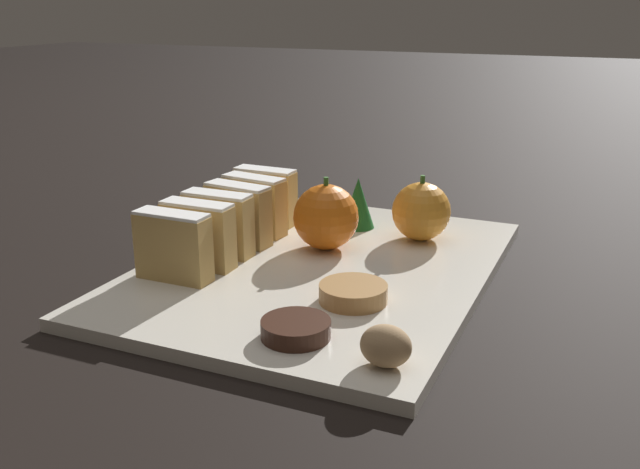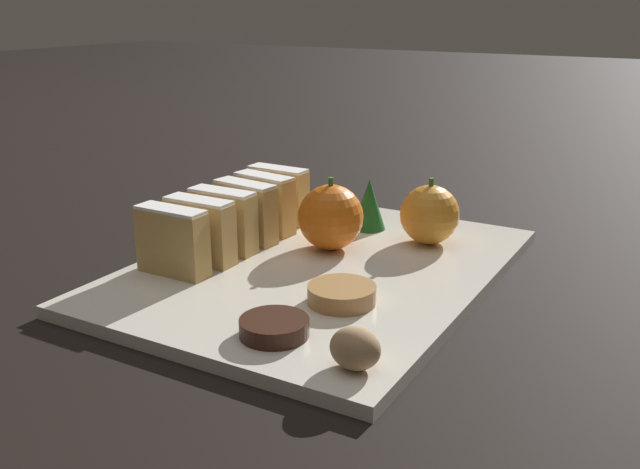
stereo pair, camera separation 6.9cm
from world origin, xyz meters
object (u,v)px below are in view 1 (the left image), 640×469
object	(u,v)px
orange_near	(421,211)
walnut	(386,346)
orange_far	(326,217)
chocolate_cookie	(296,329)

from	to	relation	value
orange_near	walnut	size ratio (longest dim) A/B	1.89
orange_far	orange_near	bearing A→B (deg)	39.54
orange_near	chocolate_cookie	world-z (taller)	orange_near
orange_near	chocolate_cookie	distance (m)	0.27
walnut	chocolate_cookie	size ratio (longest dim) A/B	0.69
orange_far	walnut	bearing A→B (deg)	-57.09
orange_far	walnut	xyz separation A→B (m)	(0.14, -0.21, -0.02)
orange_far	chocolate_cookie	bearing A→B (deg)	-73.02
walnut	chocolate_cookie	world-z (taller)	walnut
orange_far	walnut	world-z (taller)	orange_far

